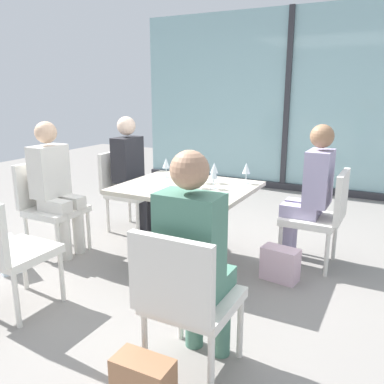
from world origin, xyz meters
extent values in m
plane|color=gray|center=(0.00, 0.00, 0.00)|extent=(12.00, 12.00, 0.00)
cube|color=#8DB7BC|center=(0.00, 3.20, 1.35)|extent=(4.88, 0.03, 2.70)
cube|color=#2D2D33|center=(0.00, 3.17, 1.35)|extent=(0.08, 0.06, 2.70)
cube|color=#2D2D33|center=(0.00, 3.17, 0.05)|extent=(4.88, 0.10, 0.10)
cube|color=#BCB29E|center=(0.00, 0.00, 0.71)|extent=(1.12, 0.95, 0.04)
cylinder|color=#4C4C51|center=(0.00, 0.00, 0.35)|extent=(0.14, 0.14, 0.69)
cylinder|color=#4C4C51|center=(0.00, 0.00, 0.01)|extent=(0.56, 0.56, 0.02)
cube|color=silver|center=(0.96, 0.52, 0.42)|extent=(0.46, 0.46, 0.06)
cube|color=silver|center=(1.21, 0.52, 0.66)|extent=(0.05, 0.46, 0.42)
cylinder|color=silver|center=(0.76, 0.72, 0.20)|extent=(0.04, 0.04, 0.39)
cylinder|color=silver|center=(0.76, 0.32, 0.20)|extent=(0.04, 0.04, 0.39)
cylinder|color=silver|center=(1.16, 0.72, 0.20)|extent=(0.04, 0.04, 0.39)
cylinder|color=silver|center=(1.16, 0.32, 0.20)|extent=(0.04, 0.04, 0.39)
cube|color=silver|center=(-1.22, -0.35, 0.42)|extent=(0.46, 0.46, 0.06)
cube|color=silver|center=(-1.47, -0.35, 0.66)|extent=(0.05, 0.46, 0.42)
cylinder|color=silver|center=(-1.02, -0.55, 0.20)|extent=(0.04, 0.04, 0.39)
cylinder|color=silver|center=(-1.02, -0.15, 0.20)|extent=(0.04, 0.04, 0.39)
cylinder|color=silver|center=(-1.42, -0.55, 0.20)|extent=(0.04, 0.04, 0.39)
cylinder|color=silver|center=(-1.42, -0.15, 0.20)|extent=(0.04, 0.04, 0.39)
cube|color=silver|center=(0.71, -1.22, 0.42)|extent=(0.46, 0.46, 0.06)
cube|color=silver|center=(0.71, -1.47, 0.66)|extent=(0.46, 0.05, 0.42)
cylinder|color=silver|center=(0.91, -1.02, 0.20)|extent=(0.04, 0.04, 0.39)
cylinder|color=silver|center=(0.51, -1.02, 0.20)|extent=(0.04, 0.04, 0.39)
cylinder|color=silver|center=(0.91, -1.42, 0.20)|extent=(0.04, 0.04, 0.39)
cylinder|color=silver|center=(0.51, -1.42, 0.20)|extent=(0.04, 0.04, 0.39)
cube|color=silver|center=(-0.96, 0.52, 0.42)|extent=(0.46, 0.46, 0.06)
cube|color=silver|center=(-1.21, 0.52, 0.66)|extent=(0.05, 0.46, 0.42)
cylinder|color=silver|center=(-0.76, 0.32, 0.20)|extent=(0.04, 0.04, 0.39)
cylinder|color=silver|center=(-0.76, 0.72, 0.20)|extent=(0.04, 0.04, 0.39)
cylinder|color=silver|center=(-1.16, 0.32, 0.20)|extent=(0.04, 0.04, 0.39)
cylinder|color=silver|center=(-1.16, 0.72, 0.20)|extent=(0.04, 0.04, 0.39)
cube|color=silver|center=(-0.71, -1.22, 0.42)|extent=(0.46, 0.46, 0.06)
cylinder|color=silver|center=(-0.51, -1.02, 0.20)|extent=(0.04, 0.04, 0.39)
cylinder|color=silver|center=(-0.91, -1.02, 0.20)|extent=(0.04, 0.04, 0.39)
cylinder|color=silver|center=(-0.51, -1.42, 0.20)|extent=(0.04, 0.04, 0.39)
cylinder|color=#9E93B7|center=(0.79, 0.61, 0.23)|extent=(0.11, 0.11, 0.45)
cube|color=#9E93B7|center=(0.88, 0.61, 0.51)|extent=(0.32, 0.13, 0.11)
cylinder|color=#9E93B7|center=(0.79, 0.43, 0.23)|extent=(0.11, 0.11, 0.45)
cube|color=#9E93B7|center=(0.88, 0.43, 0.51)|extent=(0.32, 0.13, 0.11)
cube|color=#9E93B7|center=(1.01, 0.52, 0.80)|extent=(0.20, 0.34, 0.48)
sphere|color=#936B4C|center=(1.01, 0.52, 1.16)|extent=(0.20, 0.20, 0.20)
cylinder|color=silver|center=(-1.04, -0.44, 0.23)|extent=(0.11, 0.11, 0.45)
cube|color=silver|center=(-1.14, -0.44, 0.51)|extent=(0.32, 0.13, 0.11)
cylinder|color=silver|center=(-1.04, -0.26, 0.23)|extent=(0.11, 0.11, 0.45)
cube|color=silver|center=(-1.14, -0.26, 0.51)|extent=(0.32, 0.13, 0.11)
cube|color=silver|center=(-1.27, -0.35, 0.80)|extent=(0.20, 0.34, 0.48)
sphere|color=#D8AD8C|center=(-1.27, -0.35, 1.16)|extent=(0.20, 0.20, 0.20)
cylinder|color=#4C7F6B|center=(0.80, -1.04, 0.23)|extent=(0.11, 0.11, 0.45)
cube|color=#4C7F6B|center=(0.80, -1.14, 0.51)|extent=(0.13, 0.32, 0.11)
cylinder|color=#4C7F6B|center=(0.62, -1.04, 0.23)|extent=(0.11, 0.11, 0.45)
cube|color=#4C7F6B|center=(0.62, -1.14, 0.51)|extent=(0.13, 0.32, 0.11)
cube|color=#4C7F6B|center=(0.71, -1.27, 0.80)|extent=(0.34, 0.20, 0.48)
sphere|color=tan|center=(0.71, -1.27, 1.16)|extent=(0.20, 0.20, 0.20)
cylinder|color=#28282D|center=(-0.79, 0.43, 0.23)|extent=(0.11, 0.11, 0.45)
cube|color=#28282D|center=(-0.88, 0.43, 0.51)|extent=(0.32, 0.13, 0.11)
cylinder|color=#28282D|center=(-0.79, 0.61, 0.23)|extent=(0.11, 0.11, 0.45)
cube|color=#28282D|center=(-0.88, 0.61, 0.51)|extent=(0.32, 0.13, 0.11)
cube|color=#28282D|center=(-1.01, 0.52, 0.80)|extent=(0.20, 0.34, 0.48)
sphere|color=beige|center=(-1.01, 0.52, 1.16)|extent=(0.20, 0.20, 0.20)
cylinder|color=silver|center=(0.17, 0.21, 0.73)|extent=(0.06, 0.06, 0.00)
cylinder|color=silver|center=(0.17, 0.21, 0.78)|extent=(0.01, 0.01, 0.08)
cone|color=silver|center=(0.17, 0.21, 0.87)|extent=(0.07, 0.07, 0.09)
cylinder|color=silver|center=(0.43, 0.32, 0.73)|extent=(0.06, 0.06, 0.00)
cylinder|color=silver|center=(0.43, 0.32, 0.78)|extent=(0.01, 0.01, 0.08)
cone|color=silver|center=(0.43, 0.32, 0.87)|extent=(0.07, 0.07, 0.09)
cylinder|color=silver|center=(0.06, 0.15, 0.73)|extent=(0.06, 0.06, 0.00)
cylinder|color=silver|center=(0.06, 0.15, 0.78)|extent=(0.01, 0.01, 0.08)
cone|color=silver|center=(0.06, 0.15, 0.87)|extent=(0.07, 0.07, 0.09)
cylinder|color=silver|center=(0.25, 0.01, 0.73)|extent=(0.06, 0.06, 0.00)
cylinder|color=silver|center=(0.25, 0.01, 0.78)|extent=(0.01, 0.01, 0.08)
cone|color=silver|center=(0.25, 0.01, 0.87)|extent=(0.07, 0.07, 0.09)
cylinder|color=silver|center=(-0.33, 0.21, 0.73)|extent=(0.06, 0.06, 0.00)
cylinder|color=silver|center=(-0.33, 0.21, 0.78)|extent=(0.01, 0.01, 0.08)
cone|color=silver|center=(-0.33, 0.21, 0.87)|extent=(0.07, 0.07, 0.09)
cylinder|color=silver|center=(0.11, -0.03, 0.73)|extent=(0.06, 0.06, 0.00)
cylinder|color=silver|center=(0.11, -0.03, 0.78)|extent=(0.01, 0.01, 0.08)
cone|color=silver|center=(0.11, -0.03, 0.87)|extent=(0.07, 0.07, 0.09)
cylinder|color=white|center=(-0.08, 0.36, 0.78)|extent=(0.08, 0.08, 0.09)
cube|color=black|center=(-0.03, 0.10, 0.73)|extent=(0.09, 0.15, 0.01)
cube|color=beige|center=(0.84, 0.08, 0.14)|extent=(0.32, 0.20, 0.28)
cube|color=silver|center=(-1.33, -0.84, 0.14)|extent=(0.34, 0.27, 0.28)
camera|label=1|loc=(1.63, -3.00, 1.55)|focal=37.84mm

